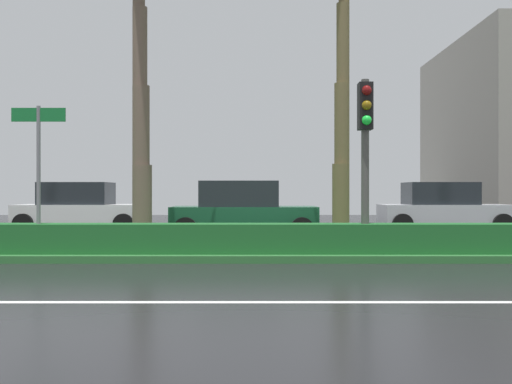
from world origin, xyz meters
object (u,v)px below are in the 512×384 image
(car_in_traffic_leading, at_px, (78,208))
(car_in_traffic_second, at_px, (241,211))
(street_name_sign, at_px, (36,158))
(traffic_signal_median_right, at_px, (363,133))
(car_in_traffic_third, at_px, (441,208))

(car_in_traffic_leading, bearing_deg, car_in_traffic_second, -25.53)
(street_name_sign, bearing_deg, traffic_signal_median_right, 0.26)
(street_name_sign, height_order, car_in_traffic_third, street_name_sign)
(street_name_sign, height_order, car_in_traffic_second, street_name_sign)
(traffic_signal_median_right, xyz_separation_m, street_name_sign, (-6.66, -0.03, -0.52))
(street_name_sign, relative_size, car_in_traffic_third, 0.70)
(car_in_traffic_third, bearing_deg, car_in_traffic_second, -158.59)
(car_in_traffic_leading, height_order, car_in_traffic_third, same)
(street_name_sign, height_order, car_in_traffic_leading, street_name_sign)
(street_name_sign, relative_size, car_in_traffic_second, 0.70)
(car_in_traffic_second, bearing_deg, car_in_traffic_leading, 154.47)
(traffic_signal_median_right, bearing_deg, car_in_traffic_leading, 134.94)
(traffic_signal_median_right, height_order, car_in_traffic_third, traffic_signal_median_right)
(car_in_traffic_leading, height_order, car_in_traffic_second, same)
(street_name_sign, distance_m, car_in_traffic_leading, 8.59)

